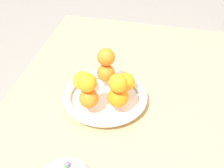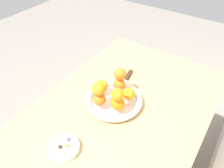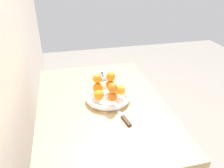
% 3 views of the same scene
% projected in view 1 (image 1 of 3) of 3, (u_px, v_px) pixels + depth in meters
% --- Properties ---
extents(dining_table, '(1.10, 0.76, 0.74)m').
position_uv_depth(dining_table, '(120.00, 120.00, 1.19)').
color(dining_table, tan).
rests_on(dining_table, ground_plane).
extents(fruit_bowl, '(0.28, 0.28, 0.04)m').
position_uv_depth(fruit_bowl, '(105.00, 98.00, 1.11)').
color(fruit_bowl, white).
rests_on(fruit_bowl, dining_table).
extents(orange_0, '(0.06, 0.06, 0.06)m').
position_uv_depth(orange_0, '(89.00, 98.00, 1.04)').
color(orange_0, orange).
rests_on(orange_0, fruit_bowl).
extents(orange_1, '(0.06, 0.06, 0.06)m').
position_uv_depth(orange_1, '(118.00, 97.00, 1.04)').
color(orange_1, orange).
rests_on(orange_1, fruit_bowl).
extents(orange_2, '(0.06, 0.06, 0.06)m').
position_uv_depth(orange_2, '(126.00, 82.00, 1.10)').
color(orange_2, orange).
rests_on(orange_2, fruit_bowl).
extents(orange_3, '(0.06, 0.06, 0.06)m').
position_uv_depth(orange_3, '(106.00, 73.00, 1.14)').
color(orange_3, orange).
rests_on(orange_3, fruit_bowl).
extents(orange_4, '(0.06, 0.06, 0.06)m').
position_uv_depth(orange_4, '(82.00, 81.00, 1.10)').
color(orange_4, orange).
rests_on(orange_4, fruit_bowl).
extents(orange_5, '(0.06, 0.06, 0.06)m').
position_uv_depth(orange_5, '(106.00, 57.00, 1.11)').
color(orange_5, orange).
rests_on(orange_5, orange_3).
extents(orange_6, '(0.06, 0.06, 0.06)m').
position_uv_depth(orange_6, '(87.00, 83.00, 1.00)').
color(orange_6, orange).
rests_on(orange_6, orange_0).
extents(orange_7, '(0.06, 0.06, 0.06)m').
position_uv_depth(orange_7, '(118.00, 83.00, 0.99)').
color(orange_7, orange).
rests_on(orange_7, orange_1).
extents(candy_ball_0, '(0.02, 0.02, 0.02)m').
position_uv_depth(candy_ball_0, '(67.00, 165.00, 0.89)').
color(candy_ball_0, '#4C9947').
rests_on(candy_ball_0, candy_dish).
extents(candy_ball_1, '(0.02, 0.02, 0.02)m').
position_uv_depth(candy_ball_1, '(67.00, 164.00, 0.89)').
color(candy_ball_1, '#8C4C99').
rests_on(candy_ball_1, candy_dish).
extents(knife, '(0.26, 0.07, 0.01)m').
position_uv_depth(knife, '(106.00, 71.00, 1.26)').
color(knife, '#3F2819').
rests_on(knife, dining_table).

